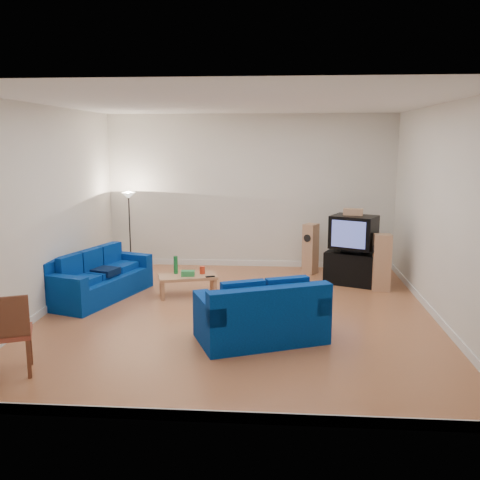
# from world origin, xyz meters

# --- Properties ---
(room) EXTENTS (6.01, 6.51, 3.21)m
(room) POSITION_xyz_m (0.00, 0.00, 1.54)
(room) COLOR brown
(room) RESTS_ON ground
(sofa_three_seat) EXTENTS (1.46, 2.19, 0.78)m
(sofa_three_seat) POSITION_xyz_m (-2.49, 0.71, 0.29)
(sofa_three_seat) COLOR navy
(sofa_three_seat) RESTS_ON ground
(sofa_loveseat) EXTENTS (1.88, 1.49, 0.83)m
(sofa_loveseat) POSITION_xyz_m (0.41, -1.10, 0.31)
(sofa_loveseat) COLOR navy
(sofa_loveseat) RESTS_ON ground
(coffee_table) EXTENTS (1.10, 0.76, 0.36)m
(coffee_table) POSITION_xyz_m (-0.95, 0.95, 0.31)
(coffee_table) COLOR tan
(coffee_table) RESTS_ON ground
(bottle) EXTENTS (0.08, 0.08, 0.31)m
(bottle) POSITION_xyz_m (-1.18, 1.05, 0.52)
(bottle) COLOR #197233
(bottle) RESTS_ON coffee_table
(tissue_box) EXTENTS (0.24, 0.15, 0.09)m
(tissue_box) POSITION_xyz_m (-0.94, 0.90, 0.41)
(tissue_box) COLOR green
(tissue_box) RESTS_ON coffee_table
(red_canister) EXTENTS (0.13, 0.13, 0.13)m
(red_canister) POSITION_xyz_m (-0.71, 1.07, 0.43)
(red_canister) COLOR red
(red_canister) RESTS_ON coffee_table
(remote) EXTENTS (0.16, 0.11, 0.02)m
(remote) POSITION_xyz_m (-0.55, 0.86, 0.37)
(remote) COLOR black
(remote) RESTS_ON coffee_table
(tv_stand) EXTENTS (1.13, 0.88, 0.61)m
(tv_stand) POSITION_xyz_m (2.01, 1.94, 0.30)
(tv_stand) COLOR black
(tv_stand) RESTS_ON ground
(av_receiver) EXTENTS (0.49, 0.47, 0.09)m
(av_receiver) POSITION_xyz_m (2.02, 2.00, 0.65)
(av_receiver) COLOR black
(av_receiver) RESTS_ON tv_stand
(television) EXTENTS (0.96, 0.86, 0.61)m
(television) POSITION_xyz_m (1.99, 1.89, 1.00)
(television) COLOR black
(television) RESTS_ON av_receiver
(centre_speaker) EXTENTS (0.38, 0.22, 0.12)m
(centre_speaker) POSITION_xyz_m (1.97, 1.95, 1.36)
(centre_speaker) COLOR tan
(centre_speaker) RESTS_ON television
(speaker_left) EXTENTS (0.35, 0.38, 1.01)m
(speaker_left) POSITION_xyz_m (1.25, 2.70, 0.51)
(speaker_left) COLOR tan
(speaker_left) RESTS_ON ground
(speaker_right) EXTENTS (0.32, 0.24, 1.03)m
(speaker_right) POSITION_xyz_m (2.45, 1.51, 0.52)
(speaker_right) COLOR tan
(speaker_right) RESTS_ON ground
(floor_lamp) EXTENTS (0.28, 0.28, 1.62)m
(floor_lamp) POSITION_xyz_m (-2.45, 2.70, 1.34)
(floor_lamp) COLOR black
(floor_lamp) RESTS_ON ground
(dining_chair) EXTENTS (0.62, 0.62, 0.98)m
(dining_chair) POSITION_xyz_m (-2.41, -2.40, 0.55)
(dining_chair) COLOR brown
(dining_chair) RESTS_ON ground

